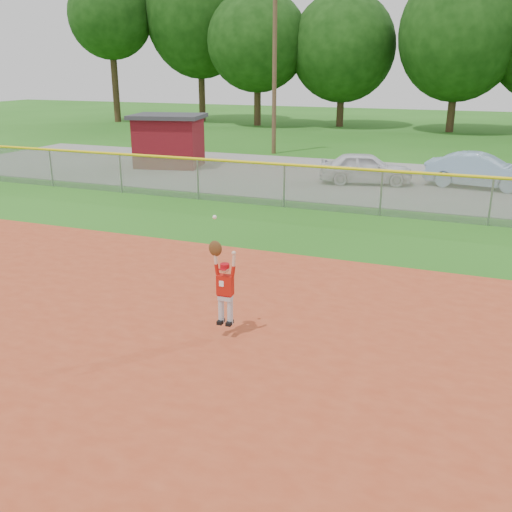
{
  "coord_description": "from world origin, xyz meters",
  "views": [
    {
      "loc": [
        2.84,
        -8.48,
        4.71
      ],
      "look_at": [
        -1.08,
        1.56,
        1.1
      ],
      "focal_mm": 40.0,
      "sensor_mm": 36.0,
      "label": 1
    }
  ],
  "objects_px": {
    "car_white_a": "(366,168)",
    "utility_shed": "(169,140)",
    "ballplayer": "(224,284)",
    "car_blue": "(479,171)"
  },
  "relations": [
    {
      "from": "car_blue",
      "to": "ballplayer",
      "type": "xyz_separation_m",
      "value": [
        -4.02,
        -15.87,
        0.34
      ]
    },
    {
      "from": "ballplayer",
      "to": "car_white_a",
      "type": "bearing_deg",
      "value": 91.5
    },
    {
      "from": "car_white_a",
      "to": "utility_shed",
      "type": "bearing_deg",
      "value": 72.33
    },
    {
      "from": "car_white_a",
      "to": "utility_shed",
      "type": "distance_m",
      "value": 9.77
    },
    {
      "from": "car_white_a",
      "to": "utility_shed",
      "type": "height_order",
      "value": "utility_shed"
    },
    {
      "from": "car_white_a",
      "to": "utility_shed",
      "type": "relative_size",
      "value": 0.99
    },
    {
      "from": "car_white_a",
      "to": "ballplayer",
      "type": "bearing_deg",
      "value": 168.38
    },
    {
      "from": "car_white_a",
      "to": "ballplayer",
      "type": "relative_size",
      "value": 1.89
    },
    {
      "from": "car_white_a",
      "to": "ballplayer",
      "type": "height_order",
      "value": "ballplayer"
    },
    {
      "from": "ballplayer",
      "to": "car_blue",
      "type": "bearing_deg",
      "value": 75.77
    }
  ]
}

